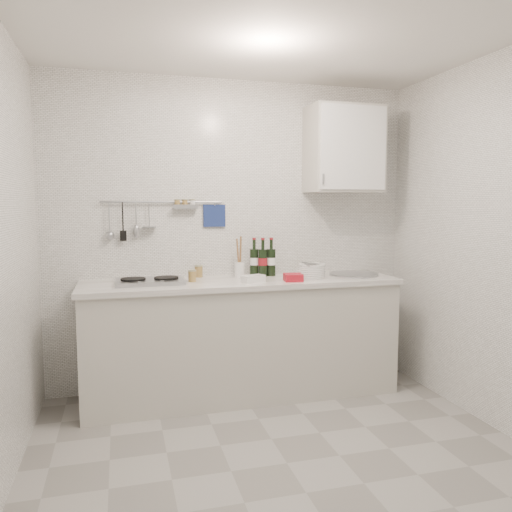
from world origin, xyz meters
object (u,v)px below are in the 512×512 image
(plate_stack_sink, at_px, (310,271))
(utensil_crock, at_px, (239,267))
(plate_stack_hob, at_px, (152,281))
(wall_cabinet, at_px, (344,150))
(wine_bottles, at_px, (263,257))

(plate_stack_sink, distance_m, utensil_crock, 0.57)
(plate_stack_hob, bearing_deg, wall_cabinet, 3.25)
(plate_stack_hob, relative_size, plate_stack_sink, 0.99)
(wine_bottles, bearing_deg, plate_stack_hob, -172.33)
(wall_cabinet, xyz_separation_m, plate_stack_hob, (-1.58, -0.09, -1.02))
(wall_cabinet, height_order, plate_stack_sink, wall_cabinet)
(plate_stack_hob, relative_size, wine_bottles, 0.89)
(wine_bottles, relative_size, utensil_crock, 0.94)
(utensil_crock, bearing_deg, wall_cabinet, -1.47)
(wall_cabinet, relative_size, utensil_crock, 2.13)
(plate_stack_hob, distance_m, utensil_crock, 0.71)
(plate_stack_hob, distance_m, plate_stack_sink, 1.24)
(plate_stack_hob, xyz_separation_m, plate_stack_sink, (1.24, -0.05, 0.04))
(plate_stack_sink, xyz_separation_m, utensil_crock, (-0.54, 0.16, 0.03))
(plate_stack_hob, bearing_deg, wine_bottles, 7.67)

